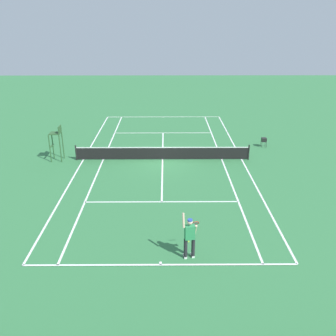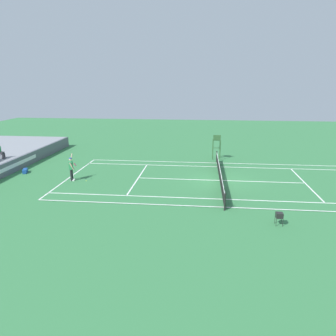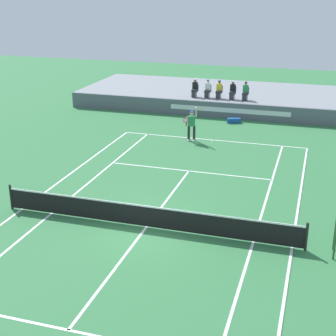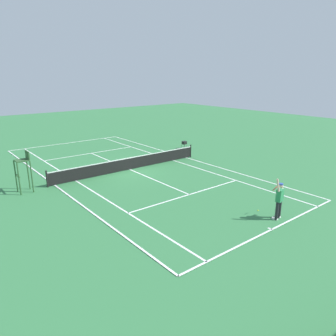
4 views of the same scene
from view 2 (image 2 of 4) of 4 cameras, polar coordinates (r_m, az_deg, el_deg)
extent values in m
plane|color=#337542|center=(25.23, 9.14, -2.23)|extent=(80.00, 80.00, 0.00)
cube|color=#337542|center=(25.22, 9.14, -2.21)|extent=(10.98, 23.78, 0.02)
cube|color=white|center=(27.24, -16.68, -1.33)|extent=(10.98, 0.10, 0.01)
cube|color=white|center=(20.06, 9.91, -6.86)|extent=(0.10, 23.78, 0.01)
cube|color=white|center=(30.50, 8.64, 0.89)|extent=(0.10, 23.78, 0.01)
cube|color=white|center=(21.34, 9.68, -5.47)|extent=(0.10, 23.78, 0.01)
cube|color=white|center=(29.17, 8.75, 0.22)|extent=(0.10, 23.78, 0.01)
cube|color=white|center=(25.65, -5.28, -1.75)|extent=(8.22, 0.10, 0.01)
cube|color=white|center=(26.38, 23.17, -2.47)|extent=(8.22, 0.10, 0.01)
cube|color=white|center=(25.22, 9.14, -2.18)|extent=(0.10, 12.80, 0.01)
cube|color=white|center=(27.21, -16.49, -1.34)|extent=(0.10, 0.20, 0.01)
cylinder|color=black|center=(19.45, 10.06, -5.96)|extent=(0.10, 0.10, 1.07)
cylinder|color=black|center=(30.82, 8.65, 2.02)|extent=(0.10, 0.10, 1.07)
cube|color=black|center=(25.09, 9.19, -1.19)|extent=(11.78, 0.02, 0.84)
cube|color=white|center=(24.98, 9.23, -0.26)|extent=(11.78, 0.03, 0.06)
cube|color=#565B66|center=(29.57, -26.37, 0.04)|extent=(23.80, 0.24, 1.10)
cube|color=silver|center=(29.49, -26.18, 0.14)|extent=(8.33, 0.01, 0.32)
cube|color=#474C56|center=(30.74, -27.67, 2.25)|extent=(0.44, 0.44, 0.06)
cylinder|color=#4C4C51|center=(30.84, -27.22, 1.93)|extent=(0.04, 0.04, 0.38)
cylinder|color=#4C4C51|center=(30.55, -27.57, 1.77)|extent=(0.04, 0.04, 0.38)
cube|color=#2D2D33|center=(30.66, -27.54, 2.40)|extent=(0.34, 0.44, 0.16)
cube|color=#2D2D33|center=(30.61, -27.16, 1.90)|extent=(0.30, 0.14, 0.44)
cylinder|color=#232328|center=(26.05, -16.66, -1.08)|extent=(0.15, 0.15, 0.92)
cylinder|color=#232328|center=(25.75, -16.80, -1.27)|extent=(0.15, 0.15, 0.92)
cube|color=white|center=(26.15, -16.47, -1.94)|extent=(0.17, 0.30, 0.10)
cube|color=white|center=(25.85, -16.60, -2.14)|extent=(0.17, 0.30, 0.10)
cube|color=#2D8C51|center=(25.71, -16.86, 0.45)|extent=(0.44, 0.31, 0.60)
sphere|color=beige|center=(25.59, -16.94, 1.47)|extent=(0.22, 0.22, 0.22)
cylinder|color=#2D4CA8|center=(25.57, -16.96, 1.66)|extent=(0.21, 0.21, 0.06)
cylinder|color=beige|center=(25.82, -16.77, 1.80)|extent=(0.13, 0.23, 0.61)
cylinder|color=beige|center=(25.43, -16.76, 0.35)|extent=(0.15, 0.34, 0.56)
cylinder|color=black|center=(25.40, -16.49, 0.05)|extent=(0.07, 0.19, 0.25)
torus|color=red|center=(25.27, -16.17, 0.61)|extent=(0.33, 0.25, 0.26)
cylinder|color=silver|center=(25.27, -16.17, 0.61)|extent=(0.30, 0.21, 0.22)
sphere|color=#D1E533|center=(25.57, -14.32, -2.21)|extent=(0.07, 0.07, 0.07)
cylinder|color=#2D562D|center=(32.32, 7.94, 3.41)|extent=(0.07, 0.07, 1.90)
cylinder|color=#2D562D|center=(32.35, 9.18, 3.38)|extent=(0.07, 0.07, 1.90)
cylinder|color=#2D562D|center=(31.63, 7.97, 3.16)|extent=(0.07, 0.07, 1.90)
cylinder|color=#2D562D|center=(31.67, 9.24, 3.12)|extent=(0.07, 0.07, 1.90)
cube|color=#2D562D|center=(31.80, 8.65, 5.00)|extent=(0.70, 0.70, 0.06)
cube|color=#2D562D|center=(31.41, 8.70, 5.37)|extent=(0.06, 0.70, 0.48)
cube|color=#2D562D|center=(32.28, 8.57, 3.55)|extent=(0.10, 0.70, 0.04)
cube|color=#194799|center=(29.56, -24.03, -0.47)|extent=(0.90, 0.60, 0.32)
cylinder|color=#194799|center=(29.16, -24.15, -0.69)|extent=(0.17, 0.32, 0.32)
cylinder|color=#194799|center=(29.96, -23.91, -0.26)|extent=(0.17, 0.32, 0.32)
cube|color=black|center=(18.28, 19.16, -7.93)|extent=(0.36, 0.36, 0.28)
cylinder|color=black|center=(18.31, 19.71, -9.15)|extent=(0.02, 0.02, 0.42)
cylinder|color=black|center=(18.61, 19.47, -8.72)|extent=(0.02, 0.02, 0.42)
cylinder|color=black|center=(18.23, 18.66, -9.16)|extent=(0.02, 0.02, 0.42)
cylinder|color=black|center=(18.53, 18.43, -8.73)|extent=(0.02, 0.02, 0.42)
ellipsoid|color=#D1E533|center=(18.25, 19.18, -7.70)|extent=(0.30, 0.30, 0.12)
camera|label=1|loc=(33.08, -39.32, 14.99)|focal=40.24mm
camera|label=3|loc=(34.91, 38.26, 14.45)|focal=53.88mm
camera|label=4|loc=(39.79, -20.74, 13.12)|focal=34.07mm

